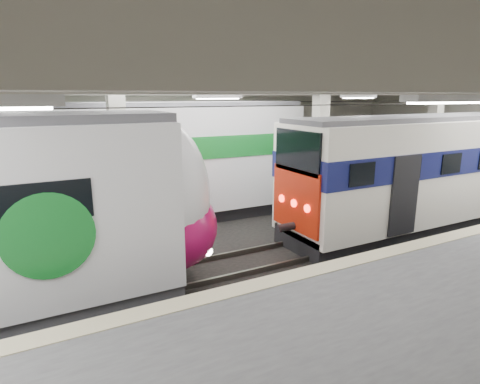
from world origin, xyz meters
TOP-DOWN VIEW (x-y plane):
  - station_hall at (0.00, -1.74)m, footprint 36.00×24.00m
  - older_rer at (8.08, 0.00)m, footprint 12.88×2.84m
  - far_train at (-2.65, 5.50)m, footprint 15.02×3.33m

SIDE VIEW (x-z plane):
  - older_rer at x=8.08m, z-range 0.11..4.38m
  - far_train at x=-2.65m, z-range 0.08..4.82m
  - station_hall at x=0.00m, z-range 0.37..6.12m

